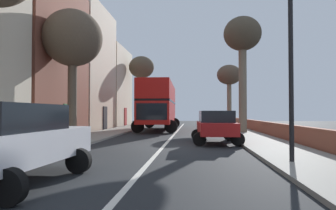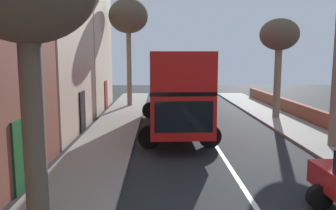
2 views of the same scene
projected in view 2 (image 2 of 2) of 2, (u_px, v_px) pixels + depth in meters
name	position (u px, v px, depth m)	size (l,w,h in m)	color
double_decker_bus	(174.00, 86.00, 17.96)	(3.74, 10.85, 4.06)	red
street_tree_right_1	(279.00, 38.00, 20.70)	(2.35, 2.35, 6.07)	#7A6B56
street_tree_left_6	(128.00, 18.00, 25.92)	(2.99, 2.99, 8.12)	#7A6B56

